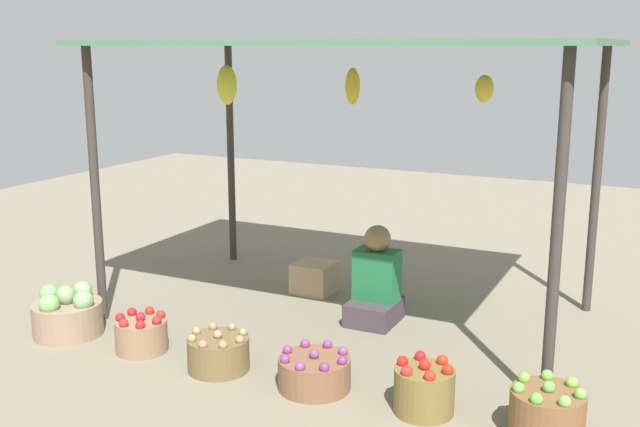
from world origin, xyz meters
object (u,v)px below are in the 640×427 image
basket_red_apples (141,334)px  basket_potatoes (218,353)px  basket_red_tomatoes (424,389)px  basket_green_apples (547,414)px  basket_cabbages (67,314)px  wooden_crate_near_vendor (314,278)px  basket_purple_onions (314,372)px  vendor_person (376,285)px

basket_red_apples → basket_potatoes: basket_red_apples is taller
basket_red_tomatoes → basket_potatoes: bearing=-178.6°
basket_green_apples → basket_potatoes: bearing=-179.4°
basket_cabbages → basket_red_tomatoes: basket_cabbages is taller
basket_potatoes → wooden_crate_near_vendor: size_ratio=1.24×
basket_cabbages → basket_red_apples: bearing=-0.3°
basket_purple_onions → basket_green_apples: bearing=-0.3°
basket_green_apples → vendor_person: bearing=140.1°
basket_cabbages → basket_red_tomatoes: size_ratio=1.43×
basket_purple_onions → wooden_crate_near_vendor: bearing=116.7°
basket_potatoes → basket_red_tomatoes: (1.44, 0.03, 0.03)m
vendor_person → basket_potatoes: size_ratio=1.86×
basket_red_apples → basket_green_apples: size_ratio=0.90×
wooden_crate_near_vendor → vendor_person: bearing=-29.2°
vendor_person → basket_potatoes: (-0.61, -1.31, -0.18)m
basket_potatoes → basket_green_apples: 2.15m
basket_potatoes → wooden_crate_near_vendor: bearing=94.8°
vendor_person → wooden_crate_near_vendor: bearing=150.8°
basket_potatoes → basket_cabbages: bearing=178.9°
basket_green_apples → basket_purple_onions: bearing=179.7°
basket_red_apples → wooden_crate_near_vendor: 1.79m
basket_red_tomatoes → basket_green_apples: basket_green_apples is taller
vendor_person → basket_purple_onions: (0.10, -1.28, -0.19)m
basket_potatoes → basket_red_tomatoes: basket_red_tomatoes is taller
basket_red_apples → basket_potatoes: (0.67, -0.02, -0.01)m
vendor_person → basket_red_tomatoes: vendor_person is taller
basket_potatoes → basket_red_tomatoes: 1.44m
basket_cabbages → basket_red_apples: size_ratio=1.40×
basket_purple_onions → basket_red_tomatoes: size_ratio=1.29×
wooden_crate_near_vendor → basket_purple_onions: bearing=-63.3°
basket_red_apples → basket_purple_onions: 1.38m
vendor_person → basket_potatoes: 1.46m
vendor_person → wooden_crate_near_vendor: vendor_person is taller
wooden_crate_near_vendor → basket_green_apples: bearing=-36.7°
basket_red_apples → basket_red_tomatoes: size_ratio=1.02×
basket_green_apples → basket_red_tomatoes: bearing=179.1°
basket_red_apples → wooden_crate_near_vendor: basket_red_apples is taller
basket_potatoes → wooden_crate_near_vendor: 1.74m
wooden_crate_near_vendor → basket_red_apples: bearing=-107.1°
vendor_person → basket_cabbages: 2.37m
basket_purple_onions → wooden_crate_near_vendor: wooden_crate_near_vendor is taller
basket_red_tomatoes → wooden_crate_near_vendor: 2.32m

